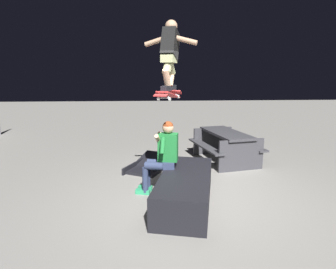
% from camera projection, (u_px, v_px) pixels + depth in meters
% --- Properties ---
extents(ground_plane, '(40.00, 40.00, 0.00)m').
position_uv_depth(ground_plane, '(191.00, 199.00, 4.99)').
color(ground_plane, gray).
extents(ledge_box_main, '(2.23, 1.28, 0.50)m').
position_uv_depth(ledge_box_main, '(185.00, 189.00, 4.79)').
color(ledge_box_main, black).
rests_on(ledge_box_main, ground).
extents(person_sitting_on_ledge, '(0.59, 0.79, 1.34)m').
position_uv_depth(person_sitting_on_ledge, '(162.00, 154.00, 5.08)').
color(person_sitting_on_ledge, '#2D3856').
rests_on(person_sitting_on_ledge, ground).
extents(skateboard, '(1.03, 0.53, 0.16)m').
position_uv_depth(skateboard, '(169.00, 95.00, 4.69)').
color(skateboard, '#B72D2D').
extents(skater_airborne, '(0.63, 0.86, 1.12)m').
position_uv_depth(skater_airborne, '(170.00, 52.00, 4.61)').
color(skater_airborne, black).
extents(kicker_ramp, '(1.46, 1.25, 0.32)m').
position_uv_depth(kicker_ramp, '(150.00, 166.00, 6.67)').
color(kicker_ramp, black).
rests_on(kicker_ramp, ground).
extents(picnic_table_back, '(1.93, 1.65, 0.75)m').
position_uv_depth(picnic_table_back, '(226.00, 142.00, 7.10)').
color(picnic_table_back, '#38383D').
rests_on(picnic_table_back, ground).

